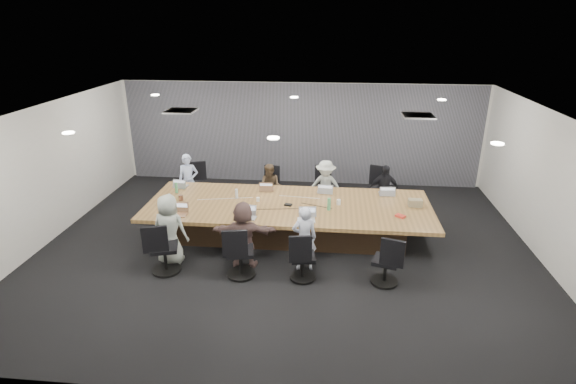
# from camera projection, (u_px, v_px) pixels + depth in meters

# --- Properties ---
(floor) EXTENTS (10.00, 8.00, 0.00)m
(floor) POSITION_uv_depth(u_px,v_px,m) (286.00, 246.00, 9.32)
(floor) COLOR black
(floor) RESTS_ON ground
(ceiling) EXTENTS (10.00, 8.00, 0.00)m
(ceiling) POSITION_uv_depth(u_px,v_px,m) (286.00, 112.00, 8.30)
(ceiling) COLOR white
(ceiling) RESTS_ON wall_back
(wall_back) EXTENTS (10.00, 0.00, 2.80)m
(wall_back) POSITION_uv_depth(u_px,v_px,m) (301.00, 134.00, 12.51)
(wall_back) COLOR beige
(wall_back) RESTS_ON ground
(wall_front) EXTENTS (10.00, 0.00, 2.80)m
(wall_front) POSITION_uv_depth(u_px,v_px,m) (250.00, 304.00, 5.10)
(wall_front) COLOR beige
(wall_front) RESTS_ON ground
(wall_left) EXTENTS (0.00, 8.00, 2.80)m
(wall_left) POSITION_uv_depth(u_px,v_px,m) (46.00, 175.00, 9.27)
(wall_left) COLOR beige
(wall_left) RESTS_ON ground
(wall_right) EXTENTS (0.00, 8.00, 2.80)m
(wall_right) POSITION_uv_depth(u_px,v_px,m) (553.00, 192.00, 8.35)
(wall_right) COLOR beige
(wall_right) RESTS_ON ground
(curtain) EXTENTS (9.80, 0.04, 2.80)m
(curtain) POSITION_uv_depth(u_px,v_px,m) (301.00, 134.00, 12.44)
(curtain) COLOR slate
(curtain) RESTS_ON ground
(conference_table) EXTENTS (6.00, 2.20, 0.74)m
(conference_table) POSITION_uv_depth(u_px,v_px,m) (288.00, 218.00, 9.64)
(conference_table) COLOR #382618
(conference_table) RESTS_ON ground
(chair_0) EXTENTS (0.68, 0.68, 0.79)m
(chair_0) POSITION_uv_depth(u_px,v_px,m) (194.00, 187.00, 11.45)
(chair_0) COLOR black
(chair_0) RESTS_ON ground
(chair_1) EXTENTS (0.56, 0.56, 0.72)m
(chair_1) POSITION_uv_depth(u_px,v_px,m) (273.00, 191.00, 11.28)
(chair_1) COLOR black
(chair_1) RESTS_ON ground
(chair_2) EXTENTS (0.66, 0.66, 0.77)m
(chair_2) POSITION_uv_depth(u_px,v_px,m) (325.00, 192.00, 11.15)
(chair_2) COLOR black
(chair_2) RESTS_ON ground
(chair_3) EXTENTS (0.74, 0.74, 0.86)m
(chair_3) POSITION_uv_depth(u_px,v_px,m) (382.00, 192.00, 11.00)
(chair_3) COLOR black
(chair_3) RESTS_ON ground
(chair_4) EXTENTS (0.69, 0.69, 0.83)m
(chair_4) POSITION_uv_depth(u_px,v_px,m) (165.00, 251.00, 8.25)
(chair_4) COLOR black
(chair_4) RESTS_ON ground
(chair_5) EXTENTS (0.65, 0.65, 0.83)m
(chair_5) POSITION_uv_depth(u_px,v_px,m) (240.00, 255.00, 8.12)
(chair_5) COLOR black
(chair_5) RESTS_ON ground
(chair_6) EXTENTS (0.57, 0.57, 0.74)m
(chair_6) POSITION_uv_depth(u_px,v_px,m) (303.00, 261.00, 8.03)
(chair_6) COLOR black
(chair_6) RESTS_ON ground
(chair_7) EXTENTS (0.64, 0.64, 0.76)m
(chair_7) POSITION_uv_depth(u_px,v_px,m) (386.00, 264.00, 7.90)
(chair_7) COLOR black
(chair_7) RESTS_ON ground
(person_0) EXTENTS (0.55, 0.42, 1.35)m
(person_0) POSITION_uv_depth(u_px,v_px,m) (189.00, 181.00, 11.03)
(person_0) COLOR #B3C5EE
(person_0) RESTS_ON ground
(laptop_0) EXTENTS (0.33, 0.25, 0.02)m
(laptop_0) POSITION_uv_depth(u_px,v_px,m) (181.00, 186.00, 10.49)
(laptop_0) COLOR #B2B2B7
(laptop_0) RESTS_ON conference_table
(person_1) EXTENTS (0.64, 0.54, 1.16)m
(person_1) POSITION_uv_depth(u_px,v_px,m) (271.00, 187.00, 10.87)
(person_1) COLOR brown
(person_1) RESTS_ON ground
(laptop_1) EXTENTS (0.32, 0.23, 0.02)m
(laptop_1) POSITION_uv_depth(u_px,v_px,m) (267.00, 189.00, 10.30)
(laptop_1) COLOR #8C6647
(laptop_1) RESTS_ON conference_table
(person_2) EXTENTS (0.89, 0.58, 1.30)m
(person_2) POSITION_uv_depth(u_px,v_px,m) (325.00, 187.00, 10.73)
(person_2) COLOR #AEB6AF
(person_2) RESTS_ON ground
(laptop_2) EXTENTS (0.35, 0.25, 0.02)m
(laptop_2) POSITION_uv_depth(u_px,v_px,m) (325.00, 191.00, 10.18)
(laptop_2) COLOR #B2B2B7
(laptop_2) RESTS_ON conference_table
(person_3) EXTENTS (0.75, 0.37, 1.24)m
(person_3) POSITION_uv_depth(u_px,v_px,m) (384.00, 190.00, 10.61)
(person_3) COLOR black
(person_3) RESTS_ON ground
(laptop_3) EXTENTS (0.35, 0.25, 0.02)m
(laptop_3) POSITION_uv_depth(u_px,v_px,m) (387.00, 193.00, 10.05)
(laptop_3) COLOR #B2B2B7
(laptop_3) RESTS_ON conference_table
(person_4) EXTENTS (0.73, 0.53, 1.39)m
(person_4) POSITION_uv_depth(u_px,v_px,m) (170.00, 229.00, 8.47)
(person_4) COLOR #A6B0A5
(person_4) RESTS_ON ground
(laptop_4) EXTENTS (0.32, 0.22, 0.02)m
(laptop_4) POSITION_uv_depth(u_px,v_px,m) (179.00, 215.00, 8.96)
(laptop_4) COLOR #8C6647
(laptop_4) RESTS_ON conference_table
(person_5) EXTENTS (1.24, 0.47, 1.31)m
(person_5) POSITION_uv_depth(u_px,v_px,m) (244.00, 235.00, 8.36)
(person_5) COLOR brown
(person_5) RESTS_ON ground
(laptop_5) EXTENTS (0.30, 0.22, 0.02)m
(laptop_5) POSITION_uv_depth(u_px,v_px,m) (249.00, 218.00, 8.83)
(laptop_5) COLOR #B2B2B7
(laptop_5) RESTS_ON conference_table
(person_6) EXTENTS (0.51, 0.38, 1.27)m
(person_6) POSITION_uv_depth(u_px,v_px,m) (304.00, 238.00, 8.26)
(person_6) COLOR #B4BAD1
(person_6) RESTS_ON ground
(laptop_6) EXTENTS (0.36, 0.26, 0.02)m
(laptop_6) POSITION_uv_depth(u_px,v_px,m) (306.00, 220.00, 8.73)
(laptop_6) COLOR #B2B2B7
(laptop_6) RESTS_ON conference_table
(bottle_green_left) EXTENTS (0.08, 0.08, 0.24)m
(bottle_green_left) POSITION_uv_depth(u_px,v_px,m) (176.00, 188.00, 10.07)
(bottle_green_left) COLOR #4FA367
(bottle_green_left) RESTS_ON conference_table
(bottle_green_right) EXTENTS (0.09, 0.09, 0.26)m
(bottle_green_right) POSITION_uv_depth(u_px,v_px,m) (329.00, 204.00, 9.17)
(bottle_green_right) COLOR #4FA367
(bottle_green_right) RESTS_ON conference_table
(bottle_clear) EXTENTS (0.07, 0.07, 0.21)m
(bottle_clear) POSITION_uv_depth(u_px,v_px,m) (237.00, 194.00, 9.77)
(bottle_clear) COLOR silver
(bottle_clear) RESTS_ON conference_table
(cup_white_far) EXTENTS (0.07, 0.07, 0.09)m
(cup_white_far) POSITION_uv_depth(u_px,v_px,m) (258.00, 199.00, 9.63)
(cup_white_far) COLOR white
(cup_white_far) RESTS_ON conference_table
(cup_white_near) EXTENTS (0.10, 0.10, 0.11)m
(cup_white_near) POSITION_uv_depth(u_px,v_px,m) (339.00, 202.00, 9.46)
(cup_white_near) COLOR white
(cup_white_near) RESTS_ON conference_table
(mug_brown) EXTENTS (0.10, 0.10, 0.12)m
(mug_brown) POSITION_uv_depth(u_px,v_px,m) (181.00, 198.00, 9.68)
(mug_brown) COLOR brown
(mug_brown) RESTS_ON conference_table
(mic_left) EXTENTS (0.15, 0.12, 0.03)m
(mic_left) POSITION_uv_depth(u_px,v_px,m) (238.00, 212.00, 9.07)
(mic_left) COLOR black
(mic_left) RESTS_ON conference_table
(mic_right) EXTENTS (0.17, 0.14, 0.03)m
(mic_right) POSITION_uv_depth(u_px,v_px,m) (288.00, 205.00, 9.43)
(mic_right) COLOR black
(mic_right) RESTS_ON conference_table
(stapler) EXTENTS (0.18, 0.08, 0.07)m
(stapler) POSITION_uv_depth(u_px,v_px,m) (308.00, 210.00, 9.13)
(stapler) COLOR black
(stapler) RESTS_ON conference_table
(canvas_bag) EXTENTS (0.28, 0.18, 0.15)m
(canvas_bag) POSITION_uv_depth(u_px,v_px,m) (415.00, 203.00, 9.37)
(canvas_bag) COLOR gray
(canvas_bag) RESTS_ON conference_table
(snack_packet) EXTENTS (0.22, 0.21, 0.04)m
(snack_packet) POSITION_uv_depth(u_px,v_px,m) (400.00, 216.00, 8.89)
(snack_packet) COLOR red
(snack_packet) RESTS_ON conference_table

